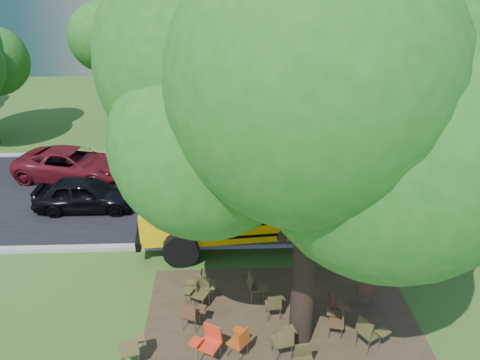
{
  "coord_description": "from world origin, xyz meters",
  "views": [
    {
      "loc": [
        -0.43,
        -9.87,
        8.53
      ],
      "look_at": [
        0.12,
        4.44,
        1.74
      ],
      "focal_mm": 35.0,
      "sensor_mm": 36.0,
      "label": 1
    }
  ],
  "objects_px": {
    "bg_car_red": "(74,164)",
    "chair_10": "(255,285)",
    "chair_5": "(304,359)",
    "chair_11": "(274,304)",
    "chair_1": "(191,313)",
    "chair_2": "(240,340)",
    "chair_13": "(366,291)",
    "chair_8": "(194,288)",
    "school_bus": "(366,178)",
    "main_tree": "(317,92)",
    "chair_4": "(284,339)",
    "chair_7": "(369,331)",
    "chair_12": "(335,304)",
    "black_car": "(86,194)",
    "chair_9": "(200,289)",
    "chair_6": "(338,320)",
    "chair_14": "(205,283)",
    "chair_0": "(130,348)",
    "chair_3": "(209,340)"
  },
  "relations": [
    {
      "from": "school_bus",
      "to": "chair_11",
      "type": "xyz_separation_m",
      "value": [
        -3.47,
        -4.39,
        -1.44
      ]
    },
    {
      "from": "main_tree",
      "to": "bg_car_red",
      "type": "distance_m",
      "value": 13.78
    },
    {
      "from": "school_bus",
      "to": "chair_14",
      "type": "distance_m",
      "value": 6.5
    },
    {
      "from": "chair_2",
      "to": "chair_4",
      "type": "height_order",
      "value": "chair_4"
    },
    {
      "from": "bg_car_red",
      "to": "chair_10",
      "type": "bearing_deg",
      "value": -126.9
    },
    {
      "from": "school_bus",
      "to": "chair_11",
      "type": "bearing_deg",
      "value": -133.32
    },
    {
      "from": "chair_3",
      "to": "chair_12",
      "type": "relative_size",
      "value": 1.16
    },
    {
      "from": "chair_5",
      "to": "chair_8",
      "type": "bearing_deg",
      "value": -53.69
    },
    {
      "from": "chair_4",
      "to": "chair_6",
      "type": "relative_size",
      "value": 1.21
    },
    {
      "from": "chair_3",
      "to": "chair_4",
      "type": "xyz_separation_m",
      "value": [
        1.73,
        -0.01,
        -0.02
      ]
    },
    {
      "from": "chair_2",
      "to": "chair_10",
      "type": "relative_size",
      "value": 0.97
    },
    {
      "from": "black_car",
      "to": "chair_0",
      "type": "bearing_deg",
      "value": -158.39
    },
    {
      "from": "chair_8",
      "to": "chair_13",
      "type": "bearing_deg",
      "value": -82.54
    },
    {
      "from": "main_tree",
      "to": "chair_4",
      "type": "xyz_separation_m",
      "value": [
        -0.49,
        -0.6,
        -5.64
      ]
    },
    {
      "from": "main_tree",
      "to": "chair_9",
      "type": "distance_m",
      "value": 6.31
    },
    {
      "from": "black_car",
      "to": "chair_4",
      "type": "bearing_deg",
      "value": -138.76
    },
    {
      "from": "chair_2",
      "to": "chair_12",
      "type": "xyz_separation_m",
      "value": [
        2.48,
        1.17,
        -0.01
      ]
    },
    {
      "from": "chair_2",
      "to": "chair_13",
      "type": "height_order",
      "value": "chair_2"
    },
    {
      "from": "chair_11",
      "to": "black_car",
      "type": "relative_size",
      "value": 0.21
    },
    {
      "from": "chair_10",
      "to": "chair_13",
      "type": "height_order",
      "value": "chair_10"
    },
    {
      "from": "chair_11",
      "to": "chair_8",
      "type": "bearing_deg",
      "value": 155.86
    },
    {
      "from": "chair_0",
      "to": "black_car",
      "type": "height_order",
      "value": "black_car"
    },
    {
      "from": "main_tree",
      "to": "chair_2",
      "type": "distance_m",
      "value": 5.91
    },
    {
      "from": "chair_1",
      "to": "bg_car_red",
      "type": "xyz_separation_m",
      "value": [
        -5.46,
        9.22,
        0.15
      ]
    },
    {
      "from": "chair_6",
      "to": "chair_9",
      "type": "distance_m",
      "value": 3.66
    },
    {
      "from": "school_bus",
      "to": "chair_8",
      "type": "bearing_deg",
      "value": -151.52
    },
    {
      "from": "chair_4",
      "to": "chair_12",
      "type": "relative_size",
      "value": 1.12
    },
    {
      "from": "chair_14",
      "to": "bg_car_red",
      "type": "bearing_deg",
      "value": -136.32
    },
    {
      "from": "chair_10",
      "to": "school_bus",
      "type": "bearing_deg",
      "value": 124.85
    },
    {
      "from": "school_bus",
      "to": "chair_6",
      "type": "relative_size",
      "value": 18.0
    },
    {
      "from": "chair_14",
      "to": "chair_6",
      "type": "bearing_deg",
      "value": 72.99
    },
    {
      "from": "main_tree",
      "to": "chair_7",
      "type": "bearing_deg",
      "value": -15.82
    },
    {
      "from": "school_bus",
      "to": "chair_5",
      "type": "relative_size",
      "value": 15.67
    },
    {
      "from": "chair_10",
      "to": "chair_14",
      "type": "distance_m",
      "value": 1.37
    },
    {
      "from": "school_bus",
      "to": "chair_11",
      "type": "height_order",
      "value": "school_bus"
    },
    {
      "from": "chair_4",
      "to": "chair_9",
      "type": "distance_m",
      "value": 2.77
    },
    {
      "from": "school_bus",
      "to": "chair_4",
      "type": "height_order",
      "value": "school_bus"
    },
    {
      "from": "chair_7",
      "to": "chair_10",
      "type": "distance_m",
      "value": 3.19
    },
    {
      "from": "chair_9",
      "to": "school_bus",
      "type": "bearing_deg",
      "value": -118.41
    },
    {
      "from": "chair_10",
      "to": "chair_13",
      "type": "xyz_separation_m",
      "value": [
        2.96,
        -0.32,
        -0.03
      ]
    },
    {
      "from": "school_bus",
      "to": "main_tree",
      "type": "bearing_deg",
      "value": -124.62
    },
    {
      "from": "chair_2",
      "to": "chair_7",
      "type": "bearing_deg",
      "value": -48.18
    },
    {
      "from": "chair_2",
      "to": "chair_8",
      "type": "bearing_deg",
      "value": 70.4
    },
    {
      "from": "chair_9",
      "to": "chair_4",
      "type": "bearing_deg",
      "value": 163.28
    },
    {
      "from": "bg_car_red",
      "to": "chair_8",
      "type": "bearing_deg",
      "value": -134.17
    },
    {
      "from": "chair_5",
      "to": "chair_11",
      "type": "bearing_deg",
      "value": -84.87
    },
    {
      "from": "chair_10",
      "to": "chair_11",
      "type": "height_order",
      "value": "chair_10"
    },
    {
      "from": "school_bus",
      "to": "chair_4",
      "type": "xyz_separation_m",
      "value": [
        -3.4,
        -5.72,
        -1.35
      ]
    },
    {
      "from": "chair_1",
      "to": "chair_2",
      "type": "bearing_deg",
      "value": -22.63
    },
    {
      "from": "chair_7",
      "to": "chair_13",
      "type": "bearing_deg",
      "value": 134.7
    }
  ]
}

